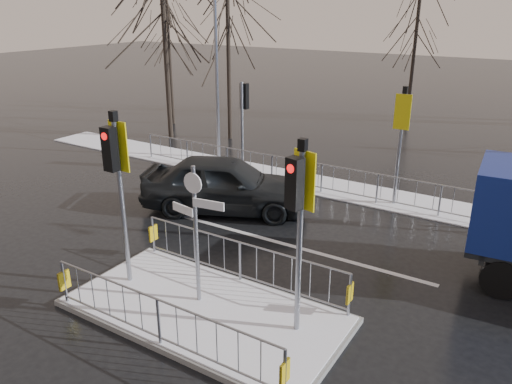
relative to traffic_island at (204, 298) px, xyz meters
The scene contains 11 objects.
ground 0.39m from the traffic_island, 42.90° to the right, with size 120.00×120.00×0.00m, color black.
snow_verge 8.60m from the traffic_island, 89.92° to the left, with size 30.00×2.00×0.04m, color white.
lane_markings 0.52m from the traffic_island, 88.07° to the right, with size 8.00×11.38×0.01m.
traffic_island is the anchor object (origin of this frame).
far_kerb_fixtures 8.11m from the traffic_island, 87.84° to the left, with size 18.00×0.65×3.83m.
car_far_lane 5.76m from the traffic_island, 120.70° to the left, with size 2.11×5.23×1.78m, color black.
tree_near_a 16.23m from the traffic_island, 133.66° to the left, with size 4.75×4.75×8.97m.
tree_near_b 15.57m from the traffic_island, 122.60° to the left, with size 4.00×4.00×7.55m.
tree_near_c 18.84m from the traffic_island, 132.79° to the left, with size 3.50×3.50×6.61m.
tree_far_a 22.52m from the traffic_island, 95.17° to the left, with size 3.75×3.75×7.08m.
street_lamp_left 12.17m from the traffic_island, 124.07° to the left, with size 1.25×0.18×8.20m.
Camera 1 is at (5.73, -7.11, 6.23)m, focal length 35.00 mm.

